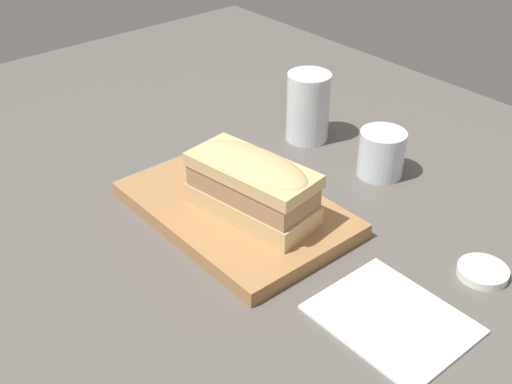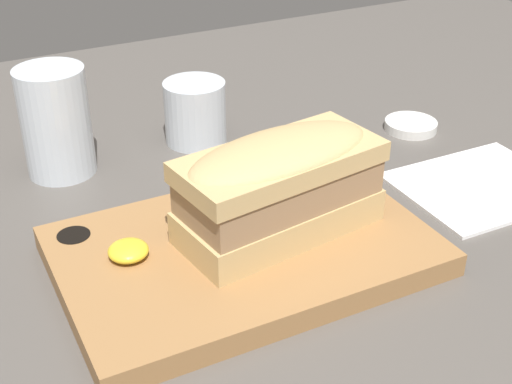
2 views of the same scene
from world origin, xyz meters
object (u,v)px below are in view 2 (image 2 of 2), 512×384
water_glass (57,129)px  napkin (481,186)px  condiment_dish (411,125)px  sandwich (280,183)px  wine_glass (195,114)px  serving_board (243,251)px

water_glass → napkin: water_glass is taller
condiment_dish → sandwich: bearing=-150.3°
condiment_dish → water_glass: bearing=167.8°
sandwich → wine_glass: 24.83cm
serving_board → water_glass: bearing=112.9°
water_glass → wine_glass: water_glass is taller
serving_board → sandwich: 7.03cm
serving_board → condiment_dish: (30.48, 15.33, -0.53)cm
sandwich → condiment_dish: (26.81, 15.30, -6.53)cm
serving_board → wine_glass: 25.28cm
sandwich → napkin: 25.54cm
sandwich → napkin: bearing=0.9°
napkin → condiment_dish: (2.22, 14.91, 0.37)cm
napkin → wine_glass: bearing=133.0°
serving_board → sandwich: bearing=0.5°
wine_glass → napkin: (22.42, -24.07, -3.19)cm
serving_board → napkin: size_ratio=1.89×
water_glass → wine_glass: bearing=1.3°
sandwich → condiment_dish: sandwich is taller
wine_glass → napkin: 33.05cm
sandwich → water_glass: (-13.86, 24.08, -1.97)cm
sandwich → water_glass: size_ratio=1.61×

